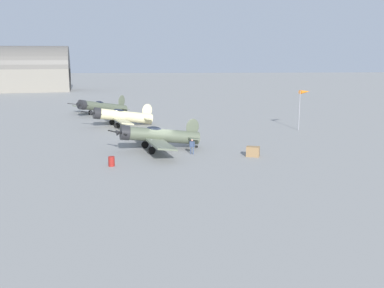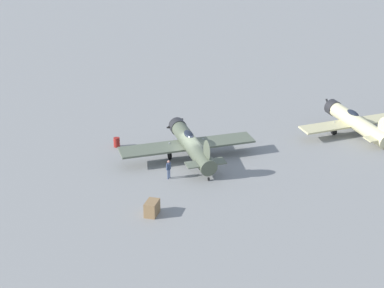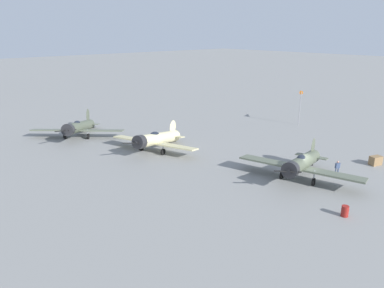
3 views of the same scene
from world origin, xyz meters
name	(u,v)px [view 1 (image 1 of 3)]	position (x,y,z in m)	size (l,w,h in m)	color
ground_plane	(162,150)	(0.00, 0.00, 0.00)	(400.00, 400.00, 0.00)	gray
airplane_foreground	(157,136)	(-0.13, 0.49, 1.67)	(12.62, 10.09, 3.44)	#4C5442
airplane_mid_apron	(121,116)	(17.16, 6.04, 1.50)	(11.72, 10.27, 3.20)	beige
airplane_far_line	(102,107)	(29.74, 10.52, 1.39)	(10.27, 10.62, 3.46)	#4C5442
ground_crew_mechanic	(192,145)	(-2.20, -3.20, 0.97)	(0.40, 0.56, 1.60)	#384766
equipment_crate	(253,152)	(-3.63, -9.42, 0.52)	(1.21, 1.52, 1.04)	olive
fuel_drum	(111,161)	(-6.93, 4.70, 0.46)	(0.63, 0.63, 0.93)	maroon
windsock_mast	(305,93)	(12.88, -19.68, 5.06)	(1.69, 2.05, 5.53)	gray
distant_hangar	(11,73)	(81.02, 42.35, 5.22)	(17.31, 33.30, 12.48)	slate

